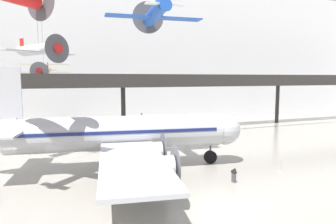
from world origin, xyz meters
TOP-DOWN VIEW (x-y plane):
  - ground_plane at (0.00, 0.00)m, footprint 260.00×260.00m
  - hangar_back_wall at (0.00, 40.07)m, footprint 140.00×3.00m
  - mezzanine_walkway at (0.00, 28.23)m, footprint 110.00×3.20m
  - airliner_silver_main at (-4.85, 10.81)m, footprint 24.98×28.72m
  - suspended_plane_silver_racer at (-11.48, 17.39)m, footprint 7.14×6.64m
  - suspended_plane_cream_biplane at (-11.30, 31.24)m, footprint 7.20×5.96m
  - suspended_plane_blue_trainer at (-0.71, 11.60)m, footprint 9.73×7.94m
  - stanchion_barrier at (9.07, 4.58)m, footprint 0.36×0.36m
  - info_sign_pedestal at (3.32, 3.63)m, footprint 0.21×0.78m

SIDE VIEW (x-z plane):
  - ground_plane at x=0.00m, z-range 0.00..0.00m
  - stanchion_barrier at x=9.07m, z-range -0.21..0.87m
  - info_sign_pedestal at x=3.32m, z-range -0.17..1.08m
  - airliner_silver_main at x=-4.85m, z-range -1.37..8.19m
  - mezzanine_walkway at x=0.00m, z-range 2.97..12.17m
  - suspended_plane_cream_biplane at x=-11.30m, z-range 3.58..16.18m
  - suspended_plane_silver_racer at x=-11.48m, z-range 6.04..16.99m
  - hangar_back_wall at x=0.00m, z-range 0.00..27.24m
  - suspended_plane_blue_trainer at x=-0.71m, z-range 11.01..18.75m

